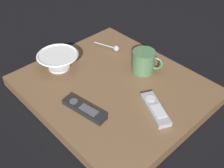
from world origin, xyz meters
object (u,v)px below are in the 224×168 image
Objects in this scene: coffee_mug at (144,61)px; teaspoon at (115,48)px; tv_remote_far at (155,109)px; tv_remote_near at (84,109)px; cereal_bowl at (58,60)px.

coffee_mug is 0.96× the size of teaspoon.
tv_remote_far is (0.18, -0.14, -0.04)m from coffee_mug.
coffee_mug is 0.66× the size of tv_remote_near.
coffee_mug is 0.23m from tv_remote_far.
teaspoon reaches higher than tv_remote_near.
coffee_mug reaches higher than tv_remote_near.
coffee_mug is at bearing 43.27° from cereal_bowl.
coffee_mug is at bearing 92.62° from tv_remote_near.
cereal_bowl is 0.95× the size of tv_remote_near.
coffee_mug is 0.71× the size of tv_remote_far.
tv_remote_near is (0.27, -0.08, -0.03)m from cereal_bowl.
coffee_mug reaches higher than tv_remote_far.
cereal_bowl is at bearing -104.36° from teaspoon.
cereal_bowl is 0.28m from tv_remote_near.
tv_remote_near is 1.08× the size of tv_remote_far.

